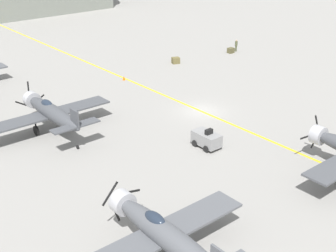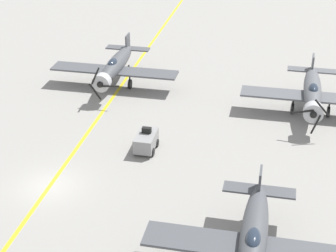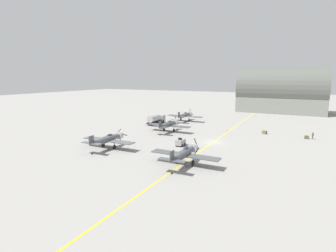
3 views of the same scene
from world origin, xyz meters
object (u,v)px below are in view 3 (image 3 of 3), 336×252
at_px(airplane_near_center, 184,154).
at_px(traffic_cone, 227,130).
at_px(airplane_near_left, 107,139).
at_px(ground_crew_walking, 313,135).
at_px(hangar, 281,93).
at_px(tow_tractor, 181,142).
at_px(supply_crate_mid_lane, 307,137).
at_px(airplane_far_left, 185,115).
at_px(fuel_tanker, 156,119).
at_px(supply_crate_by_tanker, 265,132).
at_px(airplane_mid_left, 168,125).

relative_size(airplane_near_center, traffic_cone, 21.82).
bearing_deg(airplane_near_left, ground_crew_walking, 19.64).
height_order(ground_crew_walking, traffic_cone, ground_crew_walking).
relative_size(airplane_near_center, hangar, 0.36).
distance_m(airplane_near_left, tow_tractor, 15.37).
relative_size(ground_crew_walking, supply_crate_mid_lane, 1.93).
xyz_separation_m(tow_tractor, hangar, (14.18, 69.14, 7.37)).
bearing_deg(ground_crew_walking, airplane_far_left, 165.82).
xyz_separation_m(airplane_near_left, ground_crew_walking, (37.67, 28.93, -1.05)).
xyz_separation_m(airplane_far_left, ground_crew_walking, (37.33, -9.43, -1.05)).
bearing_deg(airplane_far_left, airplane_near_center, -75.15).
bearing_deg(fuel_tanker, tow_tractor, -49.09).
height_order(airplane_near_center, supply_crate_mid_lane, airplane_near_center).
bearing_deg(supply_crate_by_tanker, airplane_far_left, 162.43).
bearing_deg(supply_crate_mid_lane, traffic_cone, -179.64).
relative_size(airplane_far_left, ground_crew_walking, 6.84).
xyz_separation_m(airplane_near_center, supply_crate_by_tanker, (8.62, 32.17, -1.60)).
height_order(airplane_mid_left, supply_crate_mid_lane, airplane_mid_left).
bearing_deg(hangar, traffic_cone, -100.66).
distance_m(fuel_tanker, traffic_cone, 22.91).
height_order(fuel_tanker, supply_crate_mid_lane, fuel_tanker).
relative_size(airplane_far_left, tow_tractor, 4.62).
distance_m(airplane_far_left, traffic_cone, 19.50).
relative_size(airplane_mid_left, supply_crate_by_tanker, 12.00).
xyz_separation_m(fuel_tanker, supply_crate_mid_lane, (42.09, -1.04, -1.13)).
bearing_deg(hangar, supply_crate_by_tanker, -89.74).
bearing_deg(fuel_tanker, airplane_near_left, -79.26).
relative_size(fuel_tanker, traffic_cone, 14.55).
bearing_deg(hangar, ground_crew_walking, -77.25).
bearing_deg(airplane_near_center, airplane_mid_left, 130.60).
bearing_deg(fuel_tanker, supply_crate_by_tanker, 0.25).
height_order(airplane_near_left, tow_tractor, airplane_near_left).
bearing_deg(supply_crate_mid_lane, airplane_mid_left, -165.97).
relative_size(airplane_near_center, ground_crew_walking, 6.84).
relative_size(airplane_mid_left, airplane_near_center, 1.00).
bearing_deg(hangar, airplane_near_center, -95.96).
height_order(fuel_tanker, hangar, hangar).
xyz_separation_m(airplane_near_left, airplane_far_left, (0.34, 38.37, 0.00)).
distance_m(airplane_mid_left, supply_crate_by_tanker, 25.18).
xyz_separation_m(airplane_near_left, tow_tractor, (12.33, 9.10, -1.22)).
xyz_separation_m(airplane_near_center, hangar, (8.40, 80.40, 6.14)).
relative_size(fuel_tanker, supply_crate_mid_lane, 8.80).
distance_m(airplane_near_left, hangar, 82.83).
distance_m(airplane_mid_left, airplane_near_center, 27.07).
height_order(tow_tractor, supply_crate_mid_lane, tow_tractor).
bearing_deg(airplane_mid_left, fuel_tanker, 142.99).
relative_size(tow_tractor, traffic_cone, 4.73).
height_order(airplane_far_left, supply_crate_by_tanker, airplane_far_left).
bearing_deg(supply_crate_by_tanker, supply_crate_mid_lane, -6.94).
distance_m(fuel_tanker, tow_tractor, 27.49).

